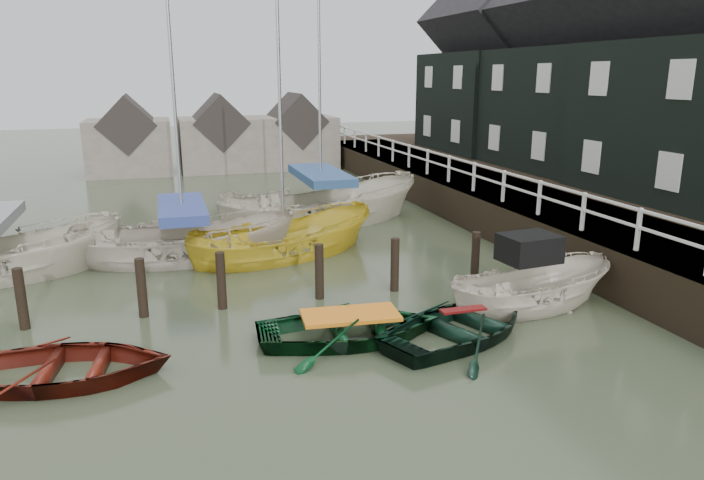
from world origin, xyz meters
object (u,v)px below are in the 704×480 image
object	(u,v)px
rowboat_red	(63,380)
sailboat_d	(321,221)
rowboat_dkgreen	(462,338)
rowboat_green	(350,340)
motorboat	(529,305)
sailboat_b	(185,257)
sailboat_c	(284,255)

from	to	relation	value
rowboat_red	sailboat_d	size ratio (longest dim) A/B	0.32
rowboat_dkgreen	sailboat_d	size ratio (longest dim) A/B	0.33
rowboat_green	sailboat_d	xyz separation A→B (m)	(2.08, 10.70, 0.06)
rowboat_dkgreen	motorboat	bearing A→B (deg)	-88.26
rowboat_green	sailboat_d	world-z (taller)	sailboat_d
rowboat_green	sailboat_b	distance (m)	7.86
rowboat_green	motorboat	world-z (taller)	motorboat
rowboat_red	rowboat_dkgreen	xyz separation A→B (m)	(7.90, -0.38, 0.00)
rowboat_red	sailboat_c	distance (m)	8.86
rowboat_red	sailboat_c	size ratio (longest dim) A/B	0.36
rowboat_red	motorboat	world-z (taller)	motorboat
motorboat	sailboat_b	world-z (taller)	sailboat_b
sailboat_b	sailboat_c	distance (m)	3.00
rowboat_red	motorboat	xyz separation A→B (m)	(10.23, 0.71, 0.09)
rowboat_green	sailboat_b	size ratio (longest dim) A/B	0.31
rowboat_dkgreen	sailboat_b	xyz separation A→B (m)	(-5.38, 7.83, 0.06)
rowboat_green	rowboat_dkgreen	world-z (taller)	rowboat_dkgreen
rowboat_dkgreen	sailboat_c	xyz separation A→B (m)	(-2.42, 7.34, 0.01)
rowboat_red	sailboat_d	bearing A→B (deg)	-27.10
rowboat_green	motorboat	distance (m)	4.67
rowboat_green	sailboat_b	xyz separation A→B (m)	(-3.07, 7.24, 0.06)
rowboat_dkgreen	motorboat	distance (m)	2.58
sailboat_c	sailboat_d	distance (m)	4.51
rowboat_green	rowboat_dkgreen	bearing A→B (deg)	-99.46
rowboat_red	rowboat_dkgreen	distance (m)	7.91
motorboat	sailboat_d	world-z (taller)	sailboat_d
rowboat_red	motorboat	bearing A→B (deg)	-78.02
motorboat	rowboat_dkgreen	bearing A→B (deg)	109.41
rowboat_green	rowboat_dkgreen	xyz separation A→B (m)	(2.31, -0.59, 0.00)
rowboat_red	sailboat_c	xyz separation A→B (m)	(5.48, 6.96, 0.01)
sailboat_d	motorboat	bearing A→B (deg)	-174.56
rowboat_dkgreen	sailboat_b	size ratio (longest dim) A/B	0.32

